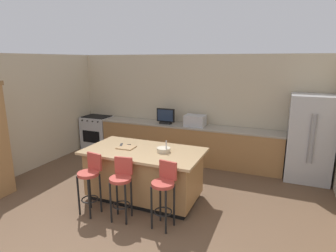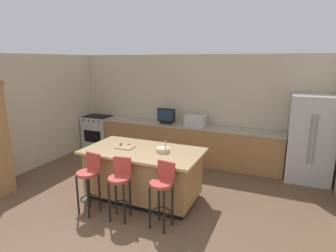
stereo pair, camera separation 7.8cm
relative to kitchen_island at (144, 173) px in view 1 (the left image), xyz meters
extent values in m
cube|color=beige|center=(0.13, 2.51, 0.83)|extent=(6.80, 0.12, 2.60)
cube|color=beige|center=(-3.08, 0.15, 0.83)|extent=(0.12, 5.10, 2.60)
cube|color=#9E7042|center=(0.09, 2.13, -0.03)|extent=(4.50, 0.60, 0.88)
cube|color=#9E9384|center=(0.09, 2.13, 0.43)|extent=(4.53, 0.62, 0.04)
cube|color=black|center=(0.00, 0.00, -0.42)|extent=(1.85, 0.90, 0.09)
cube|color=#9E7042|center=(0.00, 0.00, 0.01)|extent=(1.93, 0.98, 0.78)
cube|color=tan|center=(0.00, 0.00, 0.43)|extent=(2.09, 1.14, 0.04)
cube|color=#B7BABF|center=(2.79, 2.05, 0.43)|extent=(0.86, 0.75, 1.79)
cylinder|color=gray|center=(2.75, 1.64, 0.52)|extent=(0.02, 0.02, 0.99)
cylinder|color=gray|center=(2.83, 1.64, 0.52)|extent=(0.02, 0.02, 0.99)
cube|color=#B7BABF|center=(-2.57, 2.13, -0.01)|extent=(0.78, 0.60, 0.91)
cube|color=black|center=(-2.57, 1.82, -0.06)|extent=(0.55, 0.01, 0.33)
cube|color=black|center=(-2.57, 2.13, 0.46)|extent=(0.70, 0.50, 0.02)
cylinder|color=black|center=(-2.83, 1.81, 0.39)|extent=(0.04, 0.03, 0.04)
cylinder|color=black|center=(-2.66, 1.81, 0.39)|extent=(0.04, 0.03, 0.04)
cylinder|color=black|center=(-2.49, 1.81, 0.39)|extent=(0.04, 0.03, 0.04)
cylinder|color=black|center=(-2.32, 1.81, 0.39)|extent=(0.04, 0.03, 0.04)
cube|color=#B7BABF|center=(0.29, 2.13, 0.58)|extent=(0.48, 0.36, 0.26)
cube|color=black|center=(-0.46, 2.08, 0.47)|extent=(0.28, 0.16, 0.05)
cube|color=black|center=(-0.46, 2.08, 0.66)|extent=(0.46, 0.05, 0.33)
cube|color=#1E2D47|center=(-0.46, 2.05, 0.66)|extent=(0.41, 0.01, 0.28)
cylinder|color=#B2B2B7|center=(0.11, 2.23, 0.57)|extent=(0.02, 0.02, 0.24)
cylinder|color=#B2B2B7|center=(0.43, 0.00, 0.56)|extent=(0.02, 0.02, 0.22)
cylinder|color=#B23D33|center=(-0.57, -0.83, 0.23)|extent=(0.34, 0.34, 0.05)
cube|color=#B23D33|center=(-0.55, -0.68, 0.39)|extent=(0.29, 0.08, 0.28)
cylinder|color=black|center=(-0.71, -0.93, -0.13)|extent=(0.03, 0.03, 0.67)
cylinder|color=black|center=(-0.47, -0.97, -0.13)|extent=(0.03, 0.03, 0.67)
cylinder|color=black|center=(-0.67, -0.69, -0.13)|extent=(0.03, 0.03, 0.67)
cylinder|color=black|center=(-0.43, -0.73, -0.13)|extent=(0.03, 0.03, 0.67)
torus|color=black|center=(-0.57, -0.83, -0.22)|extent=(0.28, 0.28, 0.02)
cylinder|color=#B23D33|center=(0.00, -0.79, 0.22)|extent=(0.34, 0.34, 0.05)
cube|color=#B23D33|center=(-0.02, -0.64, 0.38)|extent=(0.29, 0.08, 0.28)
cylinder|color=black|center=(-0.10, -0.93, -0.14)|extent=(0.03, 0.03, 0.66)
cylinder|color=black|center=(0.14, -0.89, -0.14)|extent=(0.03, 0.03, 0.66)
cylinder|color=black|center=(-0.14, -0.69, -0.14)|extent=(0.03, 0.03, 0.66)
cylinder|color=black|center=(0.10, -0.65, -0.14)|extent=(0.03, 0.03, 0.66)
torus|color=black|center=(0.00, -0.79, -0.22)|extent=(0.28, 0.28, 0.02)
cylinder|color=#B23D33|center=(0.69, -0.73, 0.24)|extent=(0.34, 0.34, 0.05)
cube|color=#B23D33|center=(0.71, -0.59, 0.40)|extent=(0.29, 0.08, 0.28)
cylinder|color=black|center=(0.55, -0.84, -0.13)|extent=(0.03, 0.03, 0.68)
cylinder|color=black|center=(0.79, -0.87, -0.13)|extent=(0.03, 0.03, 0.68)
cylinder|color=black|center=(0.58, -0.60, -0.13)|extent=(0.03, 0.03, 0.68)
cylinder|color=black|center=(0.83, -0.63, -0.13)|extent=(0.03, 0.03, 0.68)
torus|color=black|center=(0.69, -0.73, -0.21)|extent=(0.28, 0.28, 0.02)
cylinder|color=beige|center=(0.37, 0.04, 0.48)|extent=(0.24, 0.24, 0.07)
cube|color=black|center=(-0.37, 0.11, 0.45)|extent=(0.13, 0.17, 0.01)
cube|color=black|center=(-0.50, 0.07, 0.46)|extent=(0.11, 0.17, 0.02)
cube|color=#A87F51|center=(-0.35, -0.01, 0.46)|extent=(0.31, 0.27, 0.02)
camera|label=1|loc=(2.20, -4.19, 2.01)|focal=29.85mm
camera|label=2|loc=(2.27, -4.16, 2.01)|focal=29.85mm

